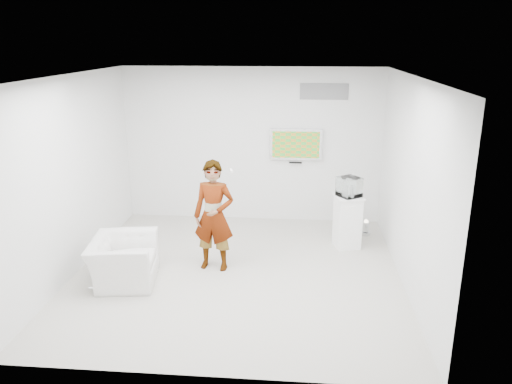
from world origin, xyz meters
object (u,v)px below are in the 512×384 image
pedestal (347,222)px  floor_uplight (366,228)px  tv (296,144)px  person (214,216)px  armchair (124,260)px

pedestal → floor_uplight: pedestal is taller
tv → pedestal: size_ratio=1.08×
person → floor_uplight: size_ratio=6.20×
armchair → pedestal: size_ratio=1.13×
tv → armchair: size_ratio=0.96×
person → floor_uplight: bearing=38.8°
armchair → floor_uplight: bearing=-67.9°
armchair → floor_uplight: armchair is taller
person → armchair: person is taller
tv → person: tv is taller
tv → person: (-1.22, -2.28, -0.68)m
floor_uplight → person: bearing=-147.8°
pedestal → floor_uplight: (0.40, 0.57, -0.32)m
tv → pedestal: bearing=-53.2°
pedestal → floor_uplight: size_ratio=3.28×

